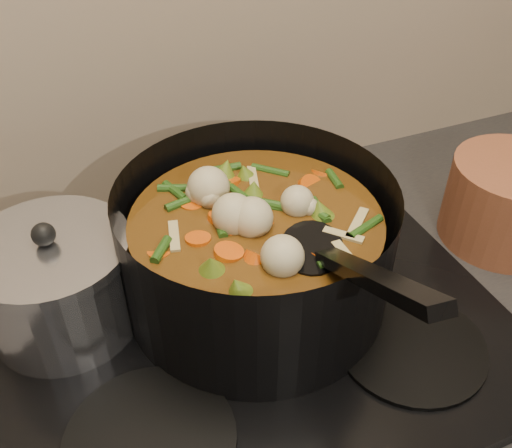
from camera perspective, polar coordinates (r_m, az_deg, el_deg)
name	(u,v)px	position (r m, az deg, el deg)	size (l,w,h in m)	color
stovetop	(246,315)	(0.75, -0.97, -9.08)	(0.62, 0.54, 0.03)	black
stockpot	(256,249)	(0.71, 0.04, -2.55)	(0.41, 0.50, 0.25)	black
saucepan	(58,283)	(0.72, -19.17, -5.61)	(0.19, 0.19, 0.15)	silver
terracotta_crock	(508,202)	(0.92, 23.90, 2.03)	(0.18, 0.18, 0.13)	brown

